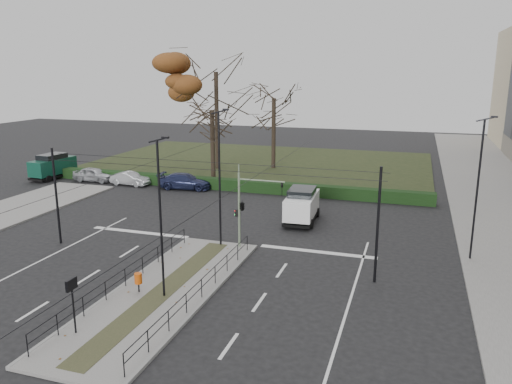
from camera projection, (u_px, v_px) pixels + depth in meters
ground at (186, 274)px, 26.48m from camera, size 140.00×140.00×0.00m
median_island at (164, 292)px, 24.15m from camera, size 4.40×15.00×0.14m
sidewalk_east at (499, 199)px, 41.43m from camera, size 8.00×90.00×0.14m
park at (260, 163)px, 57.84m from camera, size 38.00×26.00×0.10m
hedge at (215, 183)px, 45.35m from camera, size 38.00×1.00×1.00m
median_railing at (162, 275)px, 23.84m from camera, size 4.14×13.24×0.92m
catenary at (197, 204)px, 27.16m from camera, size 20.00×34.00×6.00m
traffic_light at (243, 205)px, 29.49m from camera, size 3.09×1.74×4.53m
litter_bin at (138, 279)px, 23.84m from camera, size 0.37×0.37×0.94m
info_panel at (72, 291)px, 19.83m from camera, size 0.13×0.61×2.35m
streetlamp_median_near at (161, 218)px, 22.67m from camera, size 0.63×0.13×7.58m
streetlamp_median_far at (220, 178)px, 29.51m from camera, size 0.69×0.14×8.25m
streetlamp_sidewalk at (478, 188)px, 27.30m from camera, size 0.67×0.14×8.04m
parked_car_first at (94, 174)px, 48.34m from camera, size 4.10×1.74×1.38m
parked_car_second at (130, 179)px, 46.78m from camera, size 3.87×1.57×1.25m
parked_car_third at (185, 181)px, 45.33m from camera, size 5.07×2.51×1.42m
white_van at (302, 204)px, 35.35m from camera, size 2.28×4.65×2.43m
green_van at (53, 166)px, 49.61m from camera, size 2.32×5.03×2.47m
rust_tree at (216, 72)px, 52.11m from camera, size 11.36×11.36×13.50m
bare_tree_center at (274, 103)px, 53.11m from camera, size 5.72×5.72×10.02m
bare_tree_near at (212, 116)px, 47.01m from camera, size 5.28×5.28×9.01m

